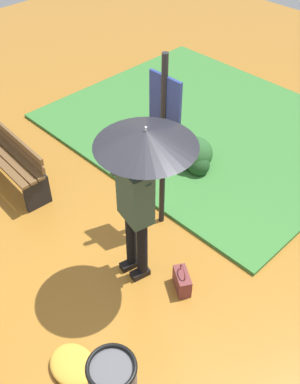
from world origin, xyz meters
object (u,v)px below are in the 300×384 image
info_sign_post (164,127)px  park_bench (11,160)px  person_with_umbrella (141,168)px  handbag (182,281)px

info_sign_post → park_bench: (-1.98, -0.95, -1.04)m
park_bench → person_with_umbrella: bearing=4.0°
person_with_umbrella → park_bench: 2.70m
info_sign_post → park_bench: bearing=-154.3°
person_with_umbrella → handbag: bearing=19.3°
info_sign_post → handbag: 1.72m
handbag → park_bench: size_ratio=0.26×
person_with_umbrella → park_bench: bearing=-176.0°
person_with_umbrella → handbag: (0.46, 0.16, -1.42)m
handbag → person_with_umbrella: bearing=-160.7°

